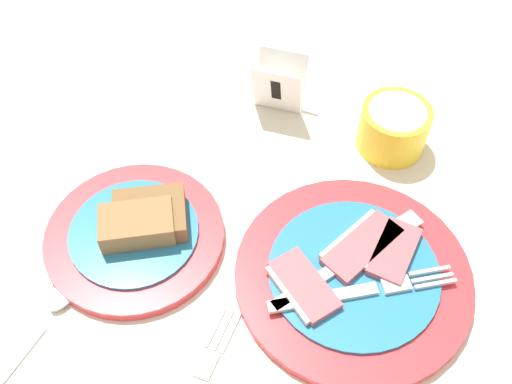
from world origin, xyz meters
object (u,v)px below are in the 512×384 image
at_px(bread_plate, 138,229).
at_px(sugar_cup, 394,127).
at_px(teaspoon_by_saucer, 56,305).
at_px(breakfast_plate, 352,276).
at_px(number_card, 279,85).

bearing_deg(bread_plate, sugar_cup, 36.66).
bearing_deg(teaspoon_by_saucer, breakfast_plate, -56.57).
height_order(breakfast_plate, teaspoon_by_saucer, breakfast_plate).
bearing_deg(breakfast_plate, bread_plate, 178.06).
height_order(bread_plate, teaspoon_by_saucer, bread_plate).
bearing_deg(number_card, breakfast_plate, -57.80).
bearing_deg(bread_plate, breakfast_plate, -1.94).
bearing_deg(sugar_cup, breakfast_plate, -96.97).
height_order(bread_plate, number_card, number_card).
distance_m(bread_plate, teaspoon_by_saucer, 0.11).
bearing_deg(teaspoon_by_saucer, number_card, -11.15).
height_order(bread_plate, sugar_cup, sugar_cup).
height_order(sugar_cup, number_card, number_card).
xyz_separation_m(bread_plate, number_card, (0.11, 0.22, 0.02)).
height_order(breakfast_plate, sugar_cup, sugar_cup).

